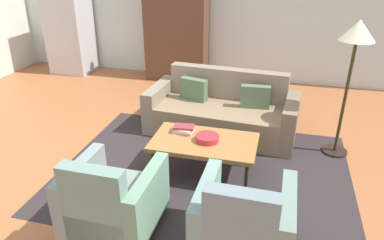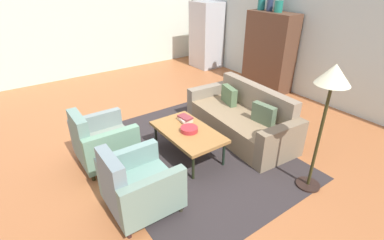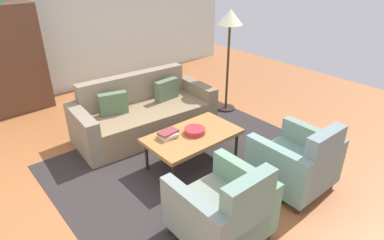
{
  "view_description": "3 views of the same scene",
  "coord_description": "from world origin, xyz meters",
  "px_view_note": "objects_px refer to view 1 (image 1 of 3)",
  "views": [
    {
      "loc": [
        1.34,
        -3.42,
        2.44
      ],
      "look_at": [
        0.35,
        0.38,
        0.55
      ],
      "focal_mm": 33.54,
      "sensor_mm": 36.0,
      "label": 1
    },
    {
      "loc": [
        3.71,
        -2.06,
        2.64
      ],
      "look_at": [
        0.47,
        0.24,
        0.55
      ],
      "focal_mm": 26.84,
      "sensor_mm": 36.0,
      "label": 2
    },
    {
      "loc": [
        -1.79,
        -2.66,
        2.51
      ],
      "look_at": [
        0.71,
        0.28,
        0.53
      ],
      "focal_mm": 30.74,
      "sensor_mm": 36.0,
      "label": 3
    }
  ],
  "objects_px": {
    "floor_lamp": "(356,44)",
    "cabinet": "(177,34)",
    "fruit_bowl": "(207,138)",
    "book_stack": "(184,129)",
    "refrigerator": "(70,28)",
    "coffee_table": "(204,143)",
    "armchair_right": "(243,226)",
    "armchair_left": "(111,203)",
    "couch": "(223,112)"
  },
  "relations": [
    {
      "from": "floor_lamp",
      "to": "cabinet",
      "type": "bearing_deg",
      "value": 140.73
    },
    {
      "from": "armchair_right",
      "to": "fruit_bowl",
      "type": "relative_size",
      "value": 3.29
    },
    {
      "from": "armchair_right",
      "to": "floor_lamp",
      "type": "relative_size",
      "value": 0.51
    },
    {
      "from": "couch",
      "to": "fruit_bowl",
      "type": "height_order",
      "value": "couch"
    },
    {
      "from": "floor_lamp",
      "to": "refrigerator",
      "type": "bearing_deg",
      "value": 156.56
    },
    {
      "from": "refrigerator",
      "to": "floor_lamp",
      "type": "xyz_separation_m",
      "value": [
        5.18,
        -2.25,
        0.52
      ]
    },
    {
      "from": "refrigerator",
      "to": "floor_lamp",
      "type": "bearing_deg",
      "value": -23.44
    },
    {
      "from": "coffee_table",
      "to": "book_stack",
      "type": "height_order",
      "value": "book_stack"
    },
    {
      "from": "armchair_left",
      "to": "refrigerator",
      "type": "height_order",
      "value": "refrigerator"
    },
    {
      "from": "couch",
      "to": "armchair_left",
      "type": "xyz_separation_m",
      "value": [
        -0.61,
        -2.35,
        0.06
      ]
    },
    {
      "from": "armchair_left",
      "to": "coffee_table",
      "type": "bearing_deg",
      "value": 63.35
    },
    {
      "from": "cabinet",
      "to": "armchair_right",
      "type": "bearing_deg",
      "value": -66.72
    },
    {
      "from": "armchair_left",
      "to": "cabinet",
      "type": "height_order",
      "value": "cabinet"
    },
    {
      "from": "coffee_table",
      "to": "refrigerator",
      "type": "xyz_separation_m",
      "value": [
        -3.62,
        3.17,
        0.51
      ]
    },
    {
      "from": "refrigerator",
      "to": "floor_lamp",
      "type": "distance_m",
      "value": 5.67
    },
    {
      "from": "book_stack",
      "to": "refrigerator",
      "type": "xyz_separation_m",
      "value": [
        -3.34,
        3.03,
        0.43
      ]
    },
    {
      "from": "couch",
      "to": "coffee_table",
      "type": "relative_size",
      "value": 1.8
    },
    {
      "from": "coffee_table",
      "to": "floor_lamp",
      "type": "distance_m",
      "value": 2.09
    },
    {
      "from": "book_stack",
      "to": "refrigerator",
      "type": "bearing_deg",
      "value": 137.8
    },
    {
      "from": "armchair_right",
      "to": "fruit_bowl",
      "type": "distance_m",
      "value": 1.3
    },
    {
      "from": "couch",
      "to": "floor_lamp",
      "type": "distance_m",
      "value": 1.96
    },
    {
      "from": "armchair_right",
      "to": "refrigerator",
      "type": "distance_m",
      "value": 6.07
    },
    {
      "from": "book_stack",
      "to": "floor_lamp",
      "type": "relative_size",
      "value": 0.15
    },
    {
      "from": "fruit_bowl",
      "to": "book_stack",
      "type": "bearing_deg",
      "value": 155.83
    },
    {
      "from": "coffee_table",
      "to": "armchair_right",
      "type": "distance_m",
      "value": 1.31
    },
    {
      "from": "coffee_table",
      "to": "armchair_right",
      "type": "height_order",
      "value": "armchair_right"
    },
    {
      "from": "couch",
      "to": "coffee_table",
      "type": "distance_m",
      "value": 1.19
    },
    {
      "from": "fruit_bowl",
      "to": "floor_lamp",
      "type": "relative_size",
      "value": 0.16
    },
    {
      "from": "armchair_right",
      "to": "floor_lamp",
      "type": "bearing_deg",
      "value": 65.87
    },
    {
      "from": "fruit_bowl",
      "to": "cabinet",
      "type": "xyz_separation_m",
      "value": [
        -1.34,
        3.27,
        0.41
      ]
    },
    {
      "from": "coffee_table",
      "to": "armchair_left",
      "type": "xyz_separation_m",
      "value": [
        -0.6,
        -1.17,
        -0.07
      ]
    },
    {
      "from": "armchair_right",
      "to": "book_stack",
      "type": "height_order",
      "value": "armchair_right"
    },
    {
      "from": "fruit_bowl",
      "to": "armchair_right",
      "type": "bearing_deg",
      "value": -64.15
    },
    {
      "from": "coffee_table",
      "to": "cabinet",
      "type": "relative_size",
      "value": 0.67
    },
    {
      "from": "couch",
      "to": "armchair_right",
      "type": "height_order",
      "value": "armchair_right"
    },
    {
      "from": "fruit_bowl",
      "to": "book_stack",
      "type": "xyz_separation_m",
      "value": [
        -0.31,
        0.14,
        0.01
      ]
    },
    {
      "from": "floor_lamp",
      "to": "armchair_left",
      "type": "bearing_deg",
      "value": -136.04
    },
    {
      "from": "coffee_table",
      "to": "cabinet",
      "type": "height_order",
      "value": "cabinet"
    },
    {
      "from": "armchair_left",
      "to": "fruit_bowl",
      "type": "xyz_separation_m",
      "value": [
        0.63,
        1.17,
        0.14
      ]
    },
    {
      "from": "couch",
      "to": "armchair_left",
      "type": "distance_m",
      "value": 2.43
    },
    {
      "from": "armchair_left",
      "to": "book_stack",
      "type": "distance_m",
      "value": 1.35
    },
    {
      "from": "book_stack",
      "to": "refrigerator",
      "type": "distance_m",
      "value": 4.52
    },
    {
      "from": "armchair_right",
      "to": "refrigerator",
      "type": "height_order",
      "value": "refrigerator"
    },
    {
      "from": "cabinet",
      "to": "floor_lamp",
      "type": "xyz_separation_m",
      "value": [
        2.87,
        -2.35,
        0.54
      ]
    },
    {
      "from": "couch",
      "to": "armchair_right",
      "type": "xyz_separation_m",
      "value": [
        0.59,
        -2.35,
        0.06
      ]
    },
    {
      "from": "couch",
      "to": "floor_lamp",
      "type": "relative_size",
      "value": 1.26
    },
    {
      "from": "couch",
      "to": "armchair_right",
      "type": "bearing_deg",
      "value": 108.37
    },
    {
      "from": "fruit_bowl",
      "to": "book_stack",
      "type": "height_order",
      "value": "book_stack"
    },
    {
      "from": "book_stack",
      "to": "refrigerator",
      "type": "relative_size",
      "value": 0.14
    },
    {
      "from": "book_stack",
      "to": "armchair_left",
      "type": "bearing_deg",
      "value": -103.75
    }
  ]
}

